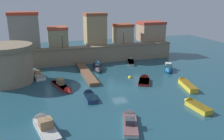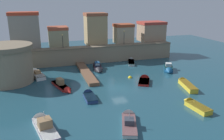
{
  "view_description": "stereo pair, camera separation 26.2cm",
  "coord_description": "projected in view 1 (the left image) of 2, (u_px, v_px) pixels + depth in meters",
  "views": [
    {
      "loc": [
        -13.13,
        -36.13,
        14.97
      ],
      "look_at": [
        0.0,
        4.59,
        1.9
      ],
      "focal_mm": 37.29,
      "sensor_mm": 36.0,
      "label": 1
    },
    {
      "loc": [
        -12.88,
        -36.21,
        14.97
      ],
      "look_at": [
        0.0,
        4.59,
        1.9
      ],
      "focal_mm": 37.29,
      "sensor_mm": 36.0,
      "label": 2
    }
  ],
  "objects": [
    {
      "name": "moored_boat_6",
      "position": [
        130.0,
        120.0,
        29.52
      ],
      "size": [
        3.77,
        6.8,
        2.82
      ],
      "rotation": [
        0.0,
        0.0,
        1.23
      ],
      "color": "silver",
      "rests_on": "ground"
    },
    {
      "name": "quay_lamp_0",
      "position": [
        62.0,
        39.0,
        53.55
      ],
      "size": [
        0.32,
        0.32,
        3.21
      ],
      "color": "black",
      "rests_on": "quay_wall"
    },
    {
      "name": "fortress_tower",
      "position": [
        7.0,
        64.0,
        42.6
      ],
      "size": [
        9.45,
        9.45,
        7.14
      ],
      "color": "gray",
      "rests_on": "ground"
    },
    {
      "name": "quay_wall",
      "position": [
        95.0,
        54.0,
        57.03
      ],
      "size": [
        40.05,
        2.79,
        4.06
      ],
      "color": "gray",
      "rests_on": "ground"
    },
    {
      "name": "moored_boat_3",
      "position": [
        63.0,
        87.0,
        40.44
      ],
      "size": [
        3.36,
        6.97,
        1.95
      ],
      "rotation": [
        0.0,
        0.0,
        -1.27
      ],
      "color": "red",
      "rests_on": "ground"
    },
    {
      "name": "moored_boat_1",
      "position": [
        195.0,
        105.0,
        33.5
      ],
      "size": [
        1.97,
        5.19,
        1.45
      ],
      "rotation": [
        0.0,
        0.0,
        1.66
      ],
      "color": "gold",
      "rests_on": "ground"
    },
    {
      "name": "moored_boat_4",
      "position": [
        144.0,
        80.0,
        44.22
      ],
      "size": [
        3.88,
        5.03,
        1.8
      ],
      "rotation": [
        0.0,
        0.0,
        1.07
      ],
      "color": "red",
      "rests_on": "ground"
    },
    {
      "name": "moored_boat_9",
      "position": [
        186.0,
        84.0,
        41.7
      ],
      "size": [
        2.86,
        7.02,
        1.34
      ],
      "rotation": [
        0.0,
        0.0,
        1.35
      ],
      "color": "gold",
      "rests_on": "ground"
    },
    {
      "name": "mooring_buoy_0",
      "position": [
        130.0,
        78.0,
        46.2
      ],
      "size": [
        0.79,
        0.79,
        0.79
      ],
      "primitive_type": "sphere",
      "color": "yellow",
      "rests_on": "ground"
    },
    {
      "name": "moored_boat_5",
      "position": [
        131.0,
        61.0,
        57.49
      ],
      "size": [
        3.59,
        6.63,
        1.33
      ],
      "rotation": [
        0.0,
        0.0,
        1.21
      ],
      "color": "silver",
      "rests_on": "ground"
    },
    {
      "name": "old_town_backdrop",
      "position": [
        89.0,
        31.0,
        58.53
      ],
      "size": [
        39.38,
        5.35,
        8.4
      ],
      "color": "gray",
      "rests_on": "ground"
    },
    {
      "name": "moored_boat_7",
      "position": [
        44.0,
        125.0,
        28.03
      ],
      "size": [
        3.35,
        7.57,
        3.17
      ],
      "rotation": [
        0.0,
        0.0,
        1.79
      ],
      "color": "silver",
      "rests_on": "ground"
    },
    {
      "name": "pier_dock",
      "position": [
        86.0,
        73.0,
        48.33
      ],
      "size": [
        1.87,
        15.05,
        0.7
      ],
      "color": "brown",
      "rests_on": "ground"
    },
    {
      "name": "moored_boat_11",
      "position": [
        36.0,
        74.0,
        47.26
      ],
      "size": [
        3.4,
        7.02,
        1.79
      ],
      "rotation": [
        0.0,
        0.0,
        1.82
      ],
      "color": "white",
      "rests_on": "ground"
    },
    {
      "name": "moored_boat_12",
      "position": [
        98.0,
        68.0,
        51.08
      ],
      "size": [
        2.53,
        6.43,
        1.88
      ],
      "rotation": [
        0.0,
        0.0,
        -1.72
      ],
      "color": "#333338",
      "rests_on": "ground"
    },
    {
      "name": "moored_boat_0",
      "position": [
        89.0,
        96.0,
        36.95
      ],
      "size": [
        1.67,
        4.55,
        1.54
      ],
      "rotation": [
        0.0,
        0.0,
        1.58
      ],
      "color": "navy",
      "rests_on": "ground"
    },
    {
      "name": "moored_boat_2",
      "position": [
        168.0,
        69.0,
        50.37
      ],
      "size": [
        3.87,
        5.23,
        1.94
      ],
      "rotation": [
        0.0,
        0.0,
        -2.06
      ],
      "color": "#195689",
      "rests_on": "ground"
    },
    {
      "name": "quay_lamp_1",
      "position": [
        124.0,
        35.0,
        57.96
      ],
      "size": [
        0.32,
        0.32,
        3.43
      ],
      "color": "black",
      "rests_on": "quay_wall"
    },
    {
      "name": "ground_plane",
      "position": [
        120.0,
        87.0,
        41.12
      ],
      "size": [
        101.35,
        101.35,
        0.0
      ],
      "primitive_type": "plane",
      "color": "#1E4756"
    }
  ]
}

